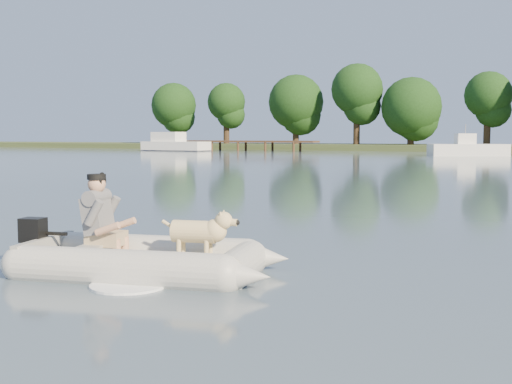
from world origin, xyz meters
The scene contains 10 objects.
water centered at (0.00, 0.00, 0.00)m, with size 160.00×160.00×0.00m, color slate.
shore_bank centered at (0.00, 62.00, 0.25)m, with size 160.00×12.00×0.70m, color #47512D.
dock centered at (-26.00, 52.00, 0.52)m, with size 18.00×2.00×1.04m, color #4C331E, non-canonical shape.
treeline centered at (-3.71, 61.11, 5.48)m, with size 71.02×7.35×9.27m.
dinghy centered at (-0.27, -0.41, 0.51)m, with size 4.20×3.02×1.23m, color #A6A6A1, non-canonical shape.
man centered at (-0.88, -0.49, 0.68)m, with size 0.64×0.54×0.94m, color slate, non-canonical shape.
dog centered at (0.27, -0.25, 0.45)m, with size 0.82×0.29×0.54m, color #D5B07B, non-canonical shape.
outboard_motor centered at (-1.70, -0.70, 0.27)m, with size 0.36×0.25×0.69m, color black, non-canonical shape.
cabin_cruiser centered at (-30.48, 48.13, 0.95)m, with size 7.27×2.60×2.25m, color white, non-canonical shape.
motorboat centered at (-2.14, 44.60, 1.14)m, with size 5.94×2.29×2.51m, color white, non-canonical shape.
Camera 1 is at (3.95, -6.46, 1.59)m, focal length 45.00 mm.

